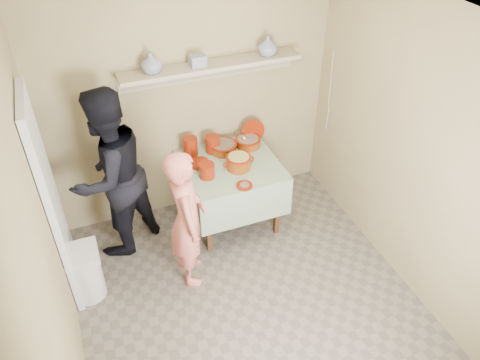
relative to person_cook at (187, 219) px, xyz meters
name	(u,v)px	position (x,y,z in m)	size (l,w,h in m)	color
ground	(255,313)	(0.39, -0.67, -0.72)	(3.50, 3.50, 0.00)	#665C50
tile_panel	(53,204)	(-1.07, 0.28, 0.28)	(0.06, 0.70, 2.00)	silver
plate_stack_a	(190,146)	(0.31, 0.91, 0.15)	(0.15, 0.15, 0.20)	maroon
plate_stack_b	(213,144)	(0.54, 0.88, 0.14)	(0.16, 0.16, 0.19)	maroon
bowl_stack	(207,171)	(0.35, 0.48, 0.12)	(0.15, 0.15, 0.15)	maroon
empty_bowl	(200,163)	(0.34, 0.69, 0.07)	(0.19, 0.19, 0.06)	maroon
propped_lid	(253,131)	(1.03, 0.94, 0.16)	(0.26, 0.26, 0.02)	maroon
vase_right	(268,46)	(1.17, 0.94, 1.10)	(0.19, 0.19, 0.20)	navy
vase_left	(151,63)	(0.01, 0.95, 1.10)	(0.19, 0.19, 0.20)	navy
ceramic_box	(198,61)	(0.45, 0.94, 1.06)	(0.15, 0.11, 0.11)	navy
person_cook	(187,219)	(0.00, 0.00, 0.00)	(0.52, 0.34, 1.43)	#DB695E
person_helper	(110,175)	(-0.55, 0.67, 0.17)	(0.86, 0.67, 1.78)	black
room_shell	(259,170)	(0.39, -0.67, 0.89)	(3.04, 3.54, 2.62)	#9A8A5E
serving_table	(230,173)	(0.64, 0.61, -0.08)	(0.97, 0.97, 0.76)	#4C2D16
cazuela_meat_a	(223,147)	(0.65, 0.84, 0.10)	(0.30, 0.30, 0.10)	#692708
cazuela_meat_b	(248,141)	(0.93, 0.85, 0.10)	(0.28, 0.28, 0.10)	#692708
ladle	(244,138)	(0.89, 0.85, 0.15)	(0.08, 0.26, 0.19)	silver
cazuela_rice	(239,161)	(0.69, 0.50, 0.13)	(0.33, 0.25, 0.14)	#692708
front_plate	(244,186)	(0.63, 0.20, 0.06)	(0.16, 0.16, 0.03)	maroon
wall_shelf	(211,67)	(0.59, 0.98, 0.96)	(1.80, 0.25, 0.21)	tan
trash_bin	(85,273)	(-0.97, 0.10, -0.43)	(0.32, 0.32, 0.56)	silver
electrical_cord	(330,92)	(1.86, 0.81, 0.53)	(0.01, 0.05, 0.90)	silver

